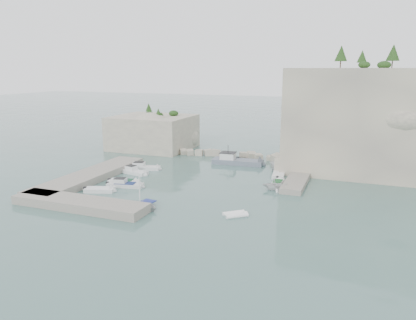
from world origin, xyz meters
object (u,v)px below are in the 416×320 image
(motorboat_d, at_px, (125,187))
(tender_east_c, at_px, (279,176))
(motorboat_a, at_px, (144,169))
(tender_east_d, at_px, (284,172))
(tender_east_b, at_px, (278,185))
(rowboat, at_px, (140,209))
(inflatable_dinghy, at_px, (235,216))
(tender_east_a, at_px, (275,190))
(work_boat, at_px, (238,164))
(motorboat_b, at_px, (135,174))
(motorboat_c, at_px, (124,184))
(motorboat_e, at_px, (100,192))

(motorboat_d, distance_m, tender_east_c, 24.38)
(motorboat_a, xyz_separation_m, tender_east_d, (22.83, 7.18, 0.00))
(motorboat_a, height_order, tender_east_b, motorboat_a)
(rowboat, xyz_separation_m, inflatable_dinghy, (11.75, 1.82, 0.00))
(motorboat_a, distance_m, tender_east_a, 23.81)
(tender_east_b, xyz_separation_m, work_boat, (-9.47, 10.69, 0.00))
(motorboat_b, distance_m, work_boat, 18.79)
(rowboat, relative_size, tender_east_c, 0.88)
(motorboat_b, relative_size, motorboat_c, 1.03)
(tender_east_a, bearing_deg, work_boat, 18.84)
(work_boat, bearing_deg, motorboat_c, -127.41)
(motorboat_c, relative_size, tender_east_d, 1.00)
(motorboat_c, relative_size, motorboat_d, 0.87)
(motorboat_c, xyz_separation_m, tender_east_b, (21.71, 7.74, 0.00))
(inflatable_dinghy, height_order, tender_east_b, tender_east_b)
(tender_east_b, relative_size, work_boat, 0.41)
(motorboat_e, height_order, tender_east_c, same)
(motorboat_e, xyz_separation_m, inflatable_dinghy, (20.67, -2.29, 0.00))
(motorboat_b, xyz_separation_m, work_boat, (13.82, 12.72, 0.00))
(motorboat_c, distance_m, rowboat, 11.86)
(motorboat_a, height_order, tender_east_c, motorboat_a)
(motorboat_b, xyz_separation_m, rowboat, (9.53, -14.51, 0.00))
(tender_east_a, bearing_deg, motorboat_e, 96.18)
(motorboat_d, bearing_deg, inflatable_dinghy, -28.50)
(rowboat, distance_m, tender_east_a, 19.67)
(inflatable_dinghy, bearing_deg, tender_east_c, 46.53)
(motorboat_c, bearing_deg, motorboat_b, 97.32)
(inflatable_dinghy, xyz_separation_m, tender_east_a, (2.18, 12.08, 0.00))
(motorboat_d, height_order, motorboat_e, motorboat_d)
(motorboat_a, bearing_deg, tender_east_a, -24.34)
(tender_east_c, distance_m, work_boat, 10.21)
(tender_east_b, xyz_separation_m, tender_east_d, (-0.52, 8.26, 0.00))
(motorboat_c, relative_size, work_boat, 0.50)
(motorboat_e, distance_m, tender_east_b, 25.86)
(rowboat, height_order, inflatable_dinghy, rowboat)
(inflatable_dinghy, relative_size, tender_east_a, 0.85)
(tender_east_b, bearing_deg, motorboat_d, 115.14)
(motorboat_a, relative_size, tender_east_c, 1.07)
(motorboat_c, height_order, inflatable_dinghy, motorboat_c)
(motorboat_b, distance_m, tender_east_b, 23.38)
(motorboat_b, xyz_separation_m, tender_east_b, (23.29, 2.03, 0.00))
(tender_east_d, bearing_deg, inflatable_dinghy, 178.67)
(motorboat_e, distance_m, inflatable_dinghy, 20.80)
(tender_east_c, bearing_deg, motorboat_b, 101.51)
(motorboat_a, relative_size, motorboat_c, 1.21)
(motorboat_b, distance_m, motorboat_e, 10.42)
(tender_east_b, distance_m, tender_east_d, 8.27)
(tender_east_b, bearing_deg, motorboat_c, 110.88)
(inflatable_dinghy, relative_size, tender_east_c, 0.52)
(motorboat_c, xyz_separation_m, rowboat, (7.95, -8.80, 0.00))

